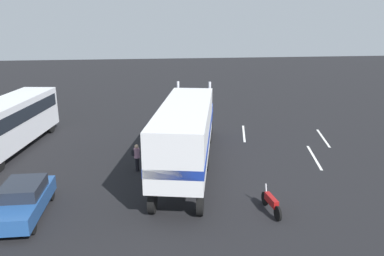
% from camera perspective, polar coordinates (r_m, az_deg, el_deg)
% --- Properties ---
extents(ground_plane, '(120.00, 120.00, 0.00)m').
position_cam_1_polar(ground_plane, '(28.39, 1.25, -1.15)').
color(ground_plane, black).
extents(lane_stripe_near, '(4.31, 1.20, 0.01)m').
position_cam_1_polar(lane_stripe_near, '(29.14, 8.06, -0.83)').
color(lane_stripe_near, silver).
rests_on(lane_stripe_near, ground_plane).
extents(lane_stripe_mid, '(4.31, 1.20, 0.01)m').
position_cam_1_polar(lane_stripe_mid, '(25.20, 18.45, -4.31)').
color(lane_stripe_mid, silver).
rests_on(lane_stripe_mid, ground_plane).
extents(lane_stripe_far, '(4.30, 1.28, 0.01)m').
position_cam_1_polar(lane_stripe_far, '(29.47, 19.70, -1.46)').
color(lane_stripe_far, silver).
rests_on(lane_stripe_far, ground_plane).
extents(semi_truck, '(14.36, 5.56, 4.50)m').
position_cam_1_polar(semi_truck, '(21.33, -0.74, -0.03)').
color(semi_truck, '#193399').
rests_on(semi_truck, ground_plane).
extents(person_bystander, '(0.37, 0.47, 1.63)m').
position_cam_1_polar(person_bystander, '(21.78, -8.62, -4.38)').
color(person_bystander, black).
rests_on(person_bystander, ground_plane).
extents(parked_bus, '(11.26, 4.23, 3.40)m').
position_cam_1_polar(parked_bus, '(27.54, -26.75, 0.98)').
color(parked_bus, silver).
rests_on(parked_bus, ground_plane).
extents(parked_car, '(4.44, 1.90, 1.57)m').
position_cam_1_polar(parked_car, '(18.41, -24.76, -10.11)').
color(parked_car, '#234C8C').
rests_on(parked_car, ground_plane).
extents(motorcycle, '(2.11, 0.32, 1.12)m').
position_cam_1_polar(motorcycle, '(17.61, 12.20, -11.28)').
color(motorcycle, black).
rests_on(motorcycle, ground_plane).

